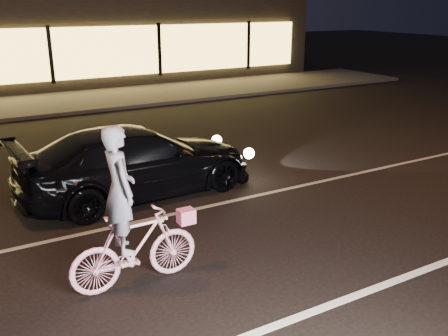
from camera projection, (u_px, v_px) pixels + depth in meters
ground at (271, 252)px, 7.43m from camera, size 90.00×90.00×0.00m
lane_stripe_near at (340, 301)px, 6.20m from camera, size 60.00×0.12×0.01m
lane_stripe_far at (208, 206)px, 9.08m from camera, size 60.00×0.10×0.01m
sidewalk at (66, 102)px, 18.11m from camera, size 30.00×4.00×0.12m
storefront at (30, 34)px, 22.36m from camera, size 25.40×8.42×4.20m
cyclist at (131, 231)px, 6.33m from camera, size 1.73×0.59×2.17m
sedan at (138, 161)px, 9.48m from camera, size 4.68×2.15×1.33m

